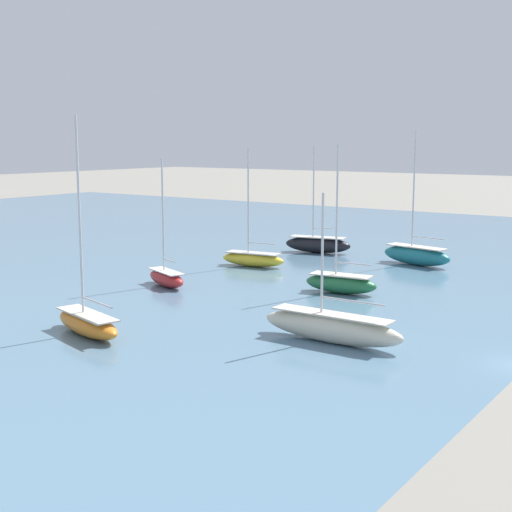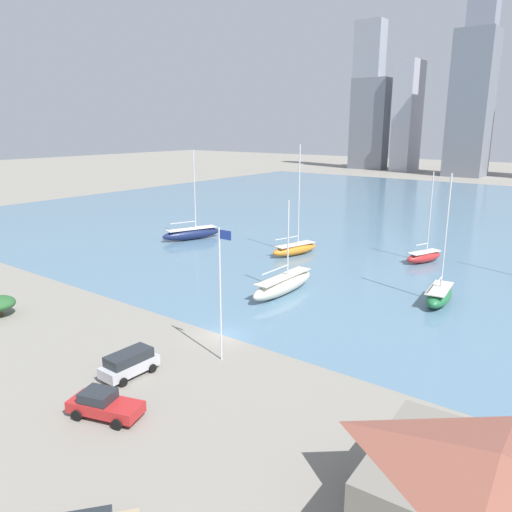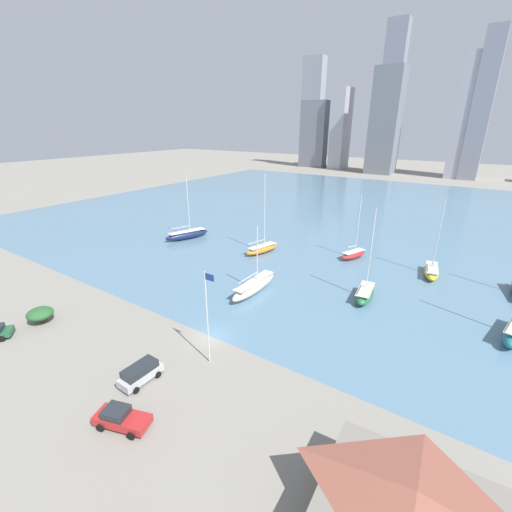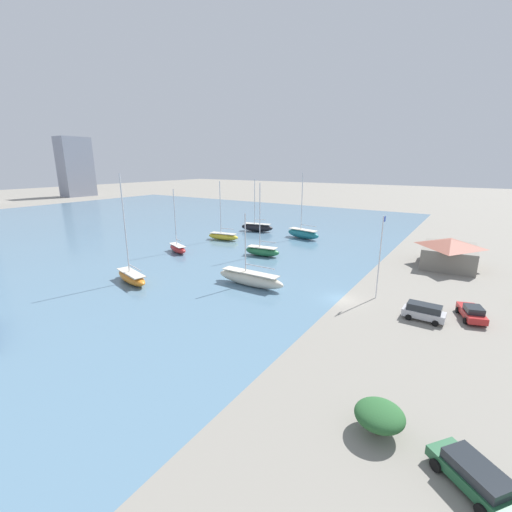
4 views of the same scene
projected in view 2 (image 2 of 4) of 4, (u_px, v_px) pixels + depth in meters
The scene contains 12 objects.
ground_plane at pixel (224, 335), 44.66m from camera, with size 500.00×500.00×0.00m, color gray.
harbor_water at pixel (455, 221), 98.56m from camera, with size 180.00×140.00×0.00m.
boat_shed at pixel (495, 500), 21.82m from camera, with size 11.03×8.63×4.68m.
flag_pole at pixel (221, 290), 38.55m from camera, with size 1.24×0.14×10.81m.
distant_city_skyline at pixel (503, 102), 176.97m from camera, with size 145.53×21.72×71.55m.
sailboat_red at pixel (424, 256), 68.21m from camera, with size 4.06×6.47×12.32m.
sailboat_navy at pixel (192, 233), 82.09m from camera, with size 5.85×10.42×14.45m.
sailboat_green at pixel (439, 295), 52.34m from camera, with size 3.15×7.11×13.61m.
sailboat_orange at pixel (295, 248), 72.25m from camera, with size 4.26×8.34×15.69m.
sailboat_cream at pixel (283, 284), 55.41m from camera, with size 2.13×10.83×10.41m.
parked_pickup_red at pixel (104, 404), 32.01m from camera, with size 5.17×3.30×1.73m.
parked_suv_silver at pixel (129, 363), 37.27m from camera, with size 2.24×4.40×1.88m.
Camera 2 is at (27.37, -31.20, 18.21)m, focal length 35.00 mm.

